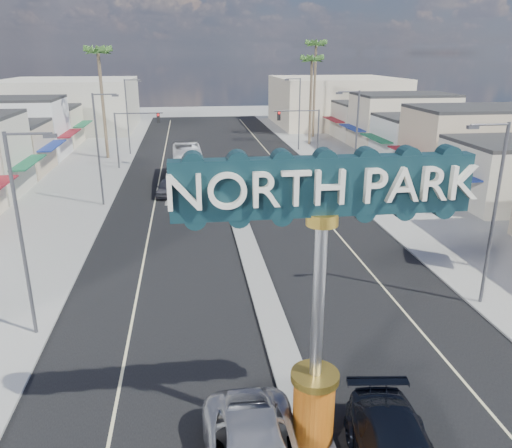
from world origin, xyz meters
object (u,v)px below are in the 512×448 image
object	(u,v)px
traffic_signal_right	(303,126)
streetlight_l_far	(128,113)
gateway_sign	(320,274)
streetlight_l_mid	(100,144)
car_parked_left	(167,187)
streetlight_r_mid	(354,139)
car_parked_right	(328,182)
traffic_signal_left	(133,129)
streetlight_r_near	(492,207)
streetlight_r_far	(298,110)
palm_right_mid	(312,64)
palm_right_far	(316,49)
city_bus	(188,167)
streetlight_l_near	(24,227)
palm_left_far	(98,57)

from	to	relation	value
traffic_signal_right	streetlight_l_far	distance (m)	21.20
gateway_sign	streetlight_l_mid	distance (m)	29.91
traffic_signal_right	car_parked_left	xyz separation A→B (m)	(-14.68, -11.33, -3.59)
streetlight_r_mid	streetlight_l_far	bearing A→B (deg)	133.48
car_parked_left	car_parked_right	world-z (taller)	car_parked_right
gateway_sign	traffic_signal_left	world-z (taller)	gateway_sign
streetlight_r_near	streetlight_r_far	bearing A→B (deg)	90.00
streetlight_r_near	streetlight_l_mid	bearing A→B (deg)	136.21
traffic_signal_left	streetlight_l_far	xyz separation A→B (m)	(-1.25, 8.01, 0.79)
streetlight_r_far	palm_right_mid	size ratio (longest dim) A/B	0.74
palm_right_far	car_parked_left	distance (m)	37.65
gateway_sign	traffic_signal_left	size ratio (longest dim) A/B	1.53
streetlight_l_far	car_parked_right	size ratio (longest dim) A/B	1.96
streetlight_r_near	city_bus	world-z (taller)	streetlight_r_near
streetlight_l_near	palm_left_far	world-z (taller)	palm_left_far
palm_left_far	streetlight_r_far	bearing A→B (deg)	4.88
streetlight_r_far	palm_left_far	xyz separation A→B (m)	(-23.43, -2.00, 6.43)
streetlight_l_near	streetlight_l_mid	xyz separation A→B (m)	(0.00, 20.00, 0.00)
traffic_signal_right	streetlight_r_far	xyz separation A→B (m)	(1.25, 8.01, 0.79)
streetlight_r_mid	car_parked_left	world-z (taller)	streetlight_r_mid
streetlight_l_far	streetlight_r_near	bearing A→B (deg)	-63.58
streetlight_l_near	palm_right_mid	bearing A→B (deg)	63.01
palm_right_far	car_parked_right	xyz separation A→B (m)	(-6.00, -29.70, -11.63)
streetlight_r_near	car_parked_left	size ratio (longest dim) A/B	2.23
streetlight_r_mid	palm_right_far	bearing A→B (deg)	81.88
streetlight_l_mid	traffic_signal_right	bearing A→B (deg)	35.50
palm_right_far	car_parked_left	size ratio (longest dim) A/B	3.50
gateway_sign	streetlight_r_far	bearing A→B (deg)	78.22
palm_right_mid	car_parked_right	xyz separation A→B (m)	(-4.00, -23.70, -9.85)
streetlight_l_far	streetlight_r_mid	xyz separation A→B (m)	(20.87, -22.00, 0.00)
streetlight_r_mid	palm_right_mid	size ratio (longest dim) A/B	0.74
streetlight_r_far	palm_right_far	size ratio (longest dim) A/B	0.64
palm_left_far	palm_right_far	bearing A→B (deg)	23.20
gateway_sign	city_bus	distance (m)	35.04
streetlight_l_mid	streetlight_r_mid	size ratio (longest dim) A/B	1.00
streetlight_r_mid	car_parked_right	world-z (taller)	streetlight_r_mid
palm_right_mid	streetlight_l_far	bearing A→B (deg)	-170.31
palm_left_far	palm_right_mid	distance (m)	26.70
streetlight_r_far	palm_left_far	world-z (taller)	palm_left_far
traffic_signal_left	car_parked_right	distance (m)	21.91
streetlight_r_near	car_parked_right	size ratio (longest dim) A/B	1.96
traffic_signal_right	streetlight_l_mid	bearing A→B (deg)	-144.50
streetlight_r_mid	city_bus	world-z (taller)	streetlight_r_mid
streetlight_l_near	car_parked_left	xyz separation A→B (m)	(4.93, 22.66, -4.38)
gateway_sign	streetlight_r_mid	size ratio (longest dim) A/B	1.02
streetlight_r_near	streetlight_r_far	distance (m)	42.00
streetlight_l_mid	streetlight_r_near	size ratio (longest dim) A/B	1.00
palm_right_mid	streetlight_r_mid	bearing A→B (deg)	-95.64
traffic_signal_right	palm_left_far	size ratio (longest dim) A/B	0.46
car_parked_right	palm_left_far	bearing A→B (deg)	135.54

